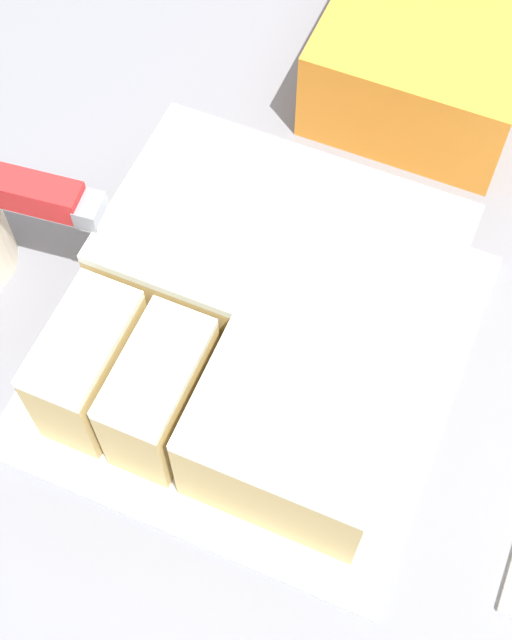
{
  "coord_description": "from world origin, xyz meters",
  "views": [
    {
      "loc": [
        0.08,
        -0.33,
        1.49
      ],
      "look_at": [
        -0.03,
        -0.06,
        0.96
      ],
      "focal_mm": 50.0,
      "sensor_mm": 36.0,
      "label": 1
    }
  ],
  "objects_px": {
    "knife": "(50,199)",
    "storage_box": "(440,41)",
    "cake": "(262,318)",
    "cake_board": "(256,351)"
  },
  "relations": [
    {
      "from": "knife",
      "to": "storage_box",
      "type": "relative_size",
      "value": 1.71
    },
    {
      "from": "knife",
      "to": "storage_box",
      "type": "bearing_deg",
      "value": 51.71
    },
    {
      "from": "cake",
      "to": "knife",
      "type": "bearing_deg",
      "value": 179.52
    },
    {
      "from": "knife",
      "to": "cake",
      "type": "bearing_deg",
      "value": -7.16
    },
    {
      "from": "knife",
      "to": "storage_box",
      "type": "xyz_separation_m",
      "value": [
        0.19,
        0.3,
        -0.06
      ]
    },
    {
      "from": "cake",
      "to": "storage_box",
      "type": "relative_size",
      "value": 1.12
    },
    {
      "from": "cake_board",
      "to": "knife",
      "type": "relative_size",
      "value": 0.8
    },
    {
      "from": "cake",
      "to": "knife",
      "type": "relative_size",
      "value": 0.66
    },
    {
      "from": "cake",
      "to": "storage_box",
      "type": "distance_m",
      "value": 0.3
    },
    {
      "from": "cake",
      "to": "knife",
      "type": "xyz_separation_m",
      "value": [
        -0.15,
        0.0,
        0.05
      ]
    }
  ]
}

